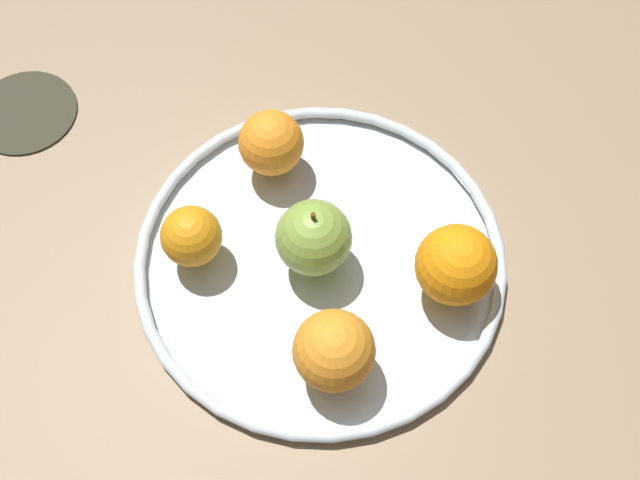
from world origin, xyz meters
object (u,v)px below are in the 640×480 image
at_px(orange_center, 456,265).
at_px(ambient_coaster, 24,112).
at_px(fruit_bowl, 320,258).
at_px(apple, 314,240).
at_px(orange_back_right, 271,143).
at_px(orange_back_left, 191,236).
at_px(orange_front_right, 334,351).

xyz_separation_m(orange_center, ambient_coaster, (-0.39, 0.33, -0.05)).
height_order(fruit_bowl, apple, apple).
height_order(orange_back_right, orange_back_left, orange_back_right).
distance_m(orange_back_left, ambient_coaster, 0.29).
height_order(orange_center, orange_back_left, orange_center).
relative_size(fruit_bowl, orange_front_right, 5.01).
bearing_deg(orange_front_right, orange_back_right, 90.79).
bearing_deg(ambient_coaster, apple, -45.07).
height_order(orange_back_right, ambient_coaster, orange_back_right).
relative_size(orange_center, orange_back_right, 1.14).
height_order(orange_center, orange_back_right, orange_center).
bearing_deg(orange_center, orange_back_right, 126.52).
bearing_deg(apple, fruit_bowl, 21.17).
bearing_deg(orange_back_right, apple, -83.45).
bearing_deg(orange_center, orange_back_left, 157.32).
relative_size(apple, orange_back_right, 1.21).
relative_size(orange_front_right, ambient_coaster, 0.63).
bearing_deg(orange_back_right, orange_front_right, -89.21).
bearing_deg(fruit_bowl, orange_back_left, 163.51).
bearing_deg(orange_center, orange_front_right, -158.51).
bearing_deg(fruit_bowl, orange_center, -28.57).
bearing_deg(apple, orange_back_left, 161.51).
bearing_deg(ambient_coaster, orange_back_left, -56.07).
relative_size(orange_back_right, orange_front_right, 0.91).
bearing_deg(ambient_coaster, fruit_bowl, -44.14).
distance_m(orange_back_right, ambient_coaster, 0.30).
relative_size(apple, orange_center, 1.06).
relative_size(apple, orange_front_right, 1.10).
height_order(orange_center, ambient_coaster, orange_center).
relative_size(fruit_bowl, orange_center, 4.82).
xyz_separation_m(apple, orange_back_right, (-0.01, 0.12, -0.00)).
distance_m(fruit_bowl, ambient_coaster, 0.39).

